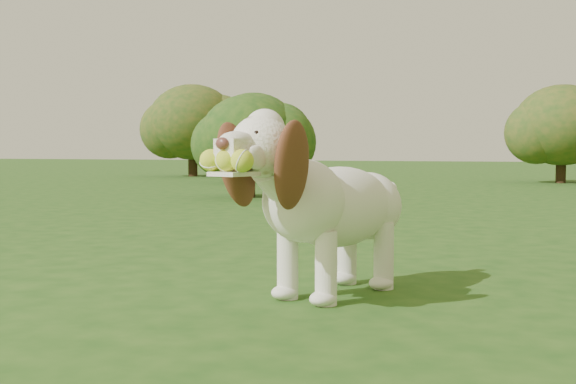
% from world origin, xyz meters
% --- Properties ---
extents(ground, '(80.00, 80.00, 0.00)m').
position_xyz_m(ground, '(0.00, 0.00, 0.00)').
color(ground, '#1E4814').
rests_on(ground, ground).
extents(dog, '(0.71, 1.30, 0.86)m').
position_xyz_m(dog, '(-0.40, -0.12, 0.46)').
color(dog, white).
rests_on(dog, ground).
extents(shrub_a, '(1.43, 1.43, 1.48)m').
position_xyz_m(shrub_a, '(-3.61, 6.16, 0.87)').
color(shrub_a, '#382314').
rests_on(shrub_a, ground).
extents(shrub_e, '(1.81, 1.81, 1.87)m').
position_xyz_m(shrub_e, '(-5.45, 10.42, 1.10)').
color(shrub_e, '#382314').
rests_on(shrub_e, ground).
extents(shrub_i, '(1.95, 1.95, 2.03)m').
position_xyz_m(shrub_i, '(0.51, 12.59, 1.19)').
color(shrub_i, '#382314').
rests_on(shrub_i, ground).
extents(shrub_g, '(2.28, 2.28, 2.36)m').
position_xyz_m(shrub_g, '(-8.37, 13.12, 1.39)').
color(shrub_g, '#382314').
rests_on(shrub_g, ground).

